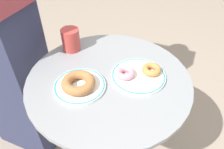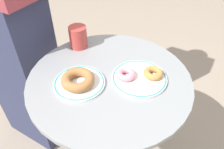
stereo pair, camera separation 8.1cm
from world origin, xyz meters
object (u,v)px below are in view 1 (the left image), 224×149
plate_right (138,76)px  donut_cinnamon (78,83)px  cafe_table (109,111)px  donut_pink_frosted (125,73)px  coffee_mug (70,39)px  donut_old_fashioned (151,70)px  plate_left (80,86)px

plate_right → donut_cinnamon: (-0.23, -0.02, 0.02)m
cafe_table → plate_right: plate_right is taller
donut_pink_frosted → coffee_mug: (-0.19, 0.24, 0.03)m
cafe_table → donut_cinnamon: (-0.12, -0.04, 0.23)m
coffee_mug → cafe_table: bearing=-60.7°
cafe_table → plate_right: 0.24m
donut_pink_frosted → donut_cinnamon: bearing=-172.1°
donut_cinnamon → donut_pink_frosted: 0.18m
cafe_table → donut_old_fashioned: 0.28m
plate_left → plate_right: size_ratio=0.91×
donut_cinnamon → donut_old_fashioned: 0.28m
cafe_table → donut_old_fashioned: size_ratio=9.54×
plate_left → coffee_mug: bearing=93.2°
cafe_table → donut_old_fashioned: donut_old_fashioned is taller
plate_left → donut_old_fashioned: bearing=3.4°
plate_left → donut_pink_frosted: donut_pink_frosted is taller
donut_old_fashioned → donut_pink_frosted: (-0.10, 0.00, 0.00)m
plate_left → donut_cinnamon: (-0.00, -0.01, 0.02)m
donut_cinnamon → coffee_mug: (-0.01, 0.26, 0.02)m
cafe_table → plate_right: size_ratio=3.39×
plate_right → donut_pink_frosted: 0.06m
donut_cinnamon → donut_pink_frosted: donut_cinnamon is taller
cafe_table → coffee_mug: coffee_mug is taller
plate_left → coffee_mug: 0.26m
plate_left → coffee_mug: coffee_mug is taller
plate_right → donut_old_fashioned: 0.06m
plate_left → plate_right: (0.23, 0.01, 0.00)m
cafe_table → coffee_mug: size_ratio=5.85×
donut_pink_frosted → coffee_mug: 0.30m
plate_left → donut_old_fashioned: (0.28, 0.02, 0.02)m
donut_old_fashioned → coffee_mug: size_ratio=0.61×
donut_cinnamon → donut_old_fashioned: donut_cinnamon is taller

